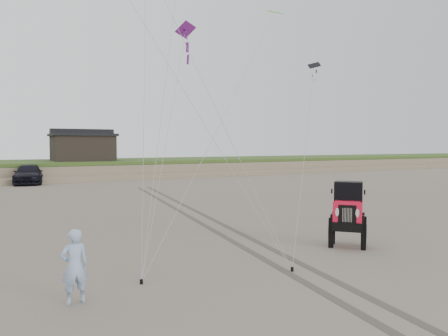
{
  "coord_description": "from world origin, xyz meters",
  "views": [
    {
      "loc": [
        -6.72,
        -10.86,
        3.45
      ],
      "look_at": [
        0.74,
        3.0,
        2.6
      ],
      "focal_mm": 35.0,
      "sensor_mm": 36.0,
      "label": 1
    }
  ],
  "objects": [
    {
      "name": "ground",
      "position": [
        0.0,
        0.0,
        0.0
      ],
      "size": [
        160.0,
        160.0,
        0.0
      ],
      "primitive_type": "plane",
      "color": "#6B6054",
      "rests_on": "ground"
    },
    {
      "name": "dune_ridge",
      "position": [
        0.0,
        37.5,
        0.82
      ],
      "size": [
        160.0,
        14.25,
        1.73
      ],
      "color": "#7A6B54",
      "rests_on": "ground"
    },
    {
      "name": "cabin",
      "position": [
        2.0,
        37.0,
        3.24
      ],
      "size": [
        6.4,
        5.4,
        3.35
      ],
      "color": "black",
      "rests_on": "dune_ridge"
    },
    {
      "name": "truck_c",
      "position": [
        -3.74,
        30.92,
        0.83
      ],
      "size": [
        2.98,
        5.93,
        1.65
      ],
      "primitive_type": "imported",
      "rotation": [
        0.0,
        0.0,
        -0.12
      ],
      "color": "black",
      "rests_on": "ground"
    },
    {
      "name": "jeep",
      "position": [
        3.83,
        -0.04,
        0.88
      ],
      "size": [
        4.84,
        4.7,
        1.76
      ],
      "primitive_type": null,
      "rotation": [
        0.0,
        0.0,
        -0.82
      ],
      "color": "#F21537",
      "rests_on": "ground"
    },
    {
      "name": "man",
      "position": [
        -5.16,
        -1.13,
        0.82
      ],
      "size": [
        0.63,
        0.44,
        1.64
      ],
      "primitive_type": "imported",
      "rotation": [
        0.0,
        0.0,
        3.23
      ],
      "color": "#8CACD9",
      "rests_on": "ground"
    },
    {
      "name": "kite_flock",
      "position": [
        2.06,
        8.0,
        10.08
      ],
      "size": [
        7.83,
        8.16,
        8.73
      ],
      "color": "#FFA90D",
      "rests_on": "ground"
    },
    {
      "name": "stake_main",
      "position": [
        -3.49,
        -0.54,
        0.06
      ],
      "size": [
        0.08,
        0.08,
        0.12
      ],
      "primitive_type": "cylinder",
      "color": "black",
      "rests_on": "ground"
    },
    {
      "name": "stake_aux",
      "position": [
        0.46,
        -1.44,
        0.06
      ],
      "size": [
        0.08,
        0.08,
        0.12
      ],
      "primitive_type": "cylinder",
      "color": "black",
      "rests_on": "ground"
    },
    {
      "name": "tire_tracks",
      "position": [
        2.0,
        8.0,
        0.0
      ],
      "size": [
        5.22,
        29.74,
        0.01
      ],
      "color": "#4C443D",
      "rests_on": "ground"
    }
  ]
}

